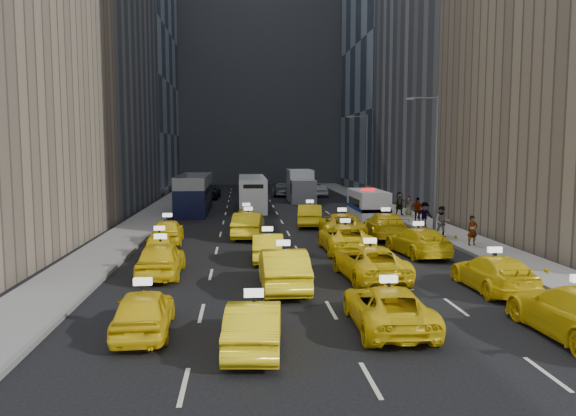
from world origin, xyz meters
name	(u,v)px	position (x,y,z in m)	size (l,w,h in m)	color
ground	(316,283)	(0.00, 0.00, 0.00)	(160.00, 160.00, 0.00)	black
sidewalk_west	(154,215)	(-10.50, 25.00, 0.07)	(3.00, 90.00, 0.15)	gray
sidewalk_east	(397,212)	(10.50, 25.00, 0.07)	(3.00, 90.00, 0.15)	gray
curb_west	(171,214)	(-9.05, 25.00, 0.09)	(0.15, 90.00, 0.18)	slate
curb_east	(381,212)	(9.05, 25.00, 0.09)	(0.15, 90.00, 0.18)	slate
building_west_far	(106,31)	(-20.50, 54.00, 21.00)	(16.00, 22.00, 42.00)	#2D3847
building_backdrop	(259,62)	(0.00, 72.00, 20.00)	(30.00, 12.00, 40.00)	slate
streetlight_near	(434,160)	(9.18, 12.00, 4.92)	(2.15, 0.22, 9.00)	#595B60
streetlight_far	(365,156)	(9.18, 32.00, 4.92)	(2.15, 0.22, 9.00)	#595B60
taxi_0	(144,311)	(-6.09, -6.06, 0.70)	(1.66, 4.14, 1.41)	yellow
taxi_1	(254,325)	(-2.78, -7.64, 0.70)	(1.48, 4.24, 1.40)	yellow
taxi_2	(388,307)	(1.45, -6.12, 0.68)	(2.25, 4.88, 1.36)	yellow
taxi_4	(161,259)	(-6.67, 1.81, 0.79)	(1.86, 4.61, 1.57)	yellow
taxi_5	(283,269)	(-1.46, -0.96, 0.84)	(1.77, 5.07, 1.67)	yellow
taxi_6	(370,262)	(2.43, 0.61, 0.73)	(2.41, 5.23, 1.45)	yellow
taxi_7	(494,273)	(6.86, -1.87, 0.72)	(2.00, 4.93, 1.43)	yellow
taxi_8	(160,245)	(-7.34, 6.16, 0.66)	(1.57, 3.89, 1.33)	yellow
taxi_9	(268,247)	(-1.81, 4.85, 0.71)	(1.50, 4.30, 1.42)	yellow
taxi_10	(345,238)	(2.56, 7.13, 0.75)	(2.48, 5.38, 1.50)	yellow
taxi_11	(418,241)	(6.20, 5.71, 0.74)	(2.08, 5.11, 1.48)	yellow
taxi_12	(168,231)	(-7.49, 10.57, 0.75)	(1.76, 4.38, 1.49)	yellow
taxi_13	(248,225)	(-2.68, 12.38, 0.82)	(1.73, 4.98, 1.64)	yellow
taxi_14	(342,226)	(3.19, 11.64, 0.80)	(2.67, 5.78, 1.61)	yellow
taxi_15	(385,225)	(5.98, 11.61, 0.80)	(2.24, 5.52, 1.60)	yellow
taxi_16	(246,217)	(-2.75, 17.16, 0.72)	(1.69, 4.20, 1.43)	yellow
taxi_17	(310,215)	(1.88, 17.50, 0.80)	(1.68, 4.83, 1.59)	yellow
nypd_van	(368,206)	(6.88, 20.48, 1.15)	(3.03, 6.18, 2.55)	silver
double_decker	(194,194)	(-7.29, 27.36, 1.62)	(3.56, 11.44, 3.27)	black
city_bus	(252,193)	(-2.09, 30.14, 1.49)	(2.83, 11.70, 3.00)	silver
box_truck	(301,186)	(3.25, 36.76, 1.67)	(2.90, 7.53, 3.39)	white
misc_car_0	(359,204)	(7.48, 26.77, 0.66)	(1.40, 4.03, 1.33)	#B4B7BC
misc_car_1	(208,192)	(-6.93, 40.99, 0.81)	(2.68, 5.81, 1.61)	black
misc_car_2	(282,189)	(1.76, 44.08, 0.81)	(2.26, 5.56, 1.61)	gray
misc_car_3	(256,191)	(-1.39, 43.90, 0.68)	(1.60, 3.97, 1.35)	black
misc_car_4	(318,191)	(5.94, 42.85, 0.67)	(1.42, 4.06, 1.34)	#A0A2A7
pedestrian_0	(472,230)	(10.00, 7.65, 1.00)	(0.62, 0.41, 1.70)	gray
pedestrian_1	(442,222)	(9.33, 10.68, 1.11)	(0.94, 0.51, 1.93)	gray
pedestrian_2	(425,215)	(9.68, 15.10, 1.03)	(1.14, 0.47, 1.77)	gray
pedestrian_3	(417,210)	(10.08, 17.99, 1.07)	(1.08, 0.49, 1.84)	gray
pedestrian_4	(409,205)	(10.78, 22.51, 0.94)	(0.77, 0.42, 1.58)	gray
pedestrian_5	(399,204)	(9.98, 22.41, 1.11)	(1.78, 0.51, 1.92)	gray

